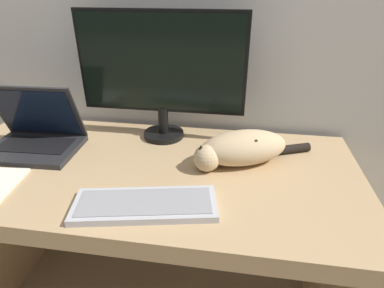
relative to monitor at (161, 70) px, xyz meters
The scene contains 6 objects.
desk 0.49m from the monitor, 92.58° to the right, with size 1.46×0.69×0.74m.
monitor is the anchor object (origin of this frame).
laptop 0.53m from the monitor, 158.29° to the right, with size 0.33×0.25×0.24m.
external_keyboard 0.53m from the monitor, 83.07° to the right, with size 0.42×0.22×0.02m.
cat 0.41m from the monitor, 28.36° to the right, with size 0.42×0.27×0.12m.
small_toy 0.47m from the monitor, ahead, with size 0.05×0.05×0.05m.
Camera 1 is at (0.31, -0.56, 1.31)m, focal length 30.00 mm.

